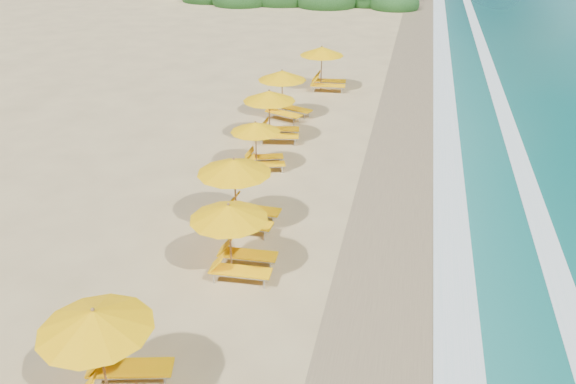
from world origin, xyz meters
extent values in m
plane|color=tan|center=(0.00, 0.00, 0.00)|extent=(160.00, 160.00, 0.00)
cube|color=#8E7D55|center=(4.00, 0.00, 0.01)|extent=(4.00, 160.00, 0.01)
cube|color=white|center=(5.50, 0.00, 0.03)|extent=(1.20, 160.00, 0.01)
cube|color=white|center=(8.50, 0.00, 0.02)|extent=(0.80, 160.00, 0.01)
cylinder|color=olive|center=(-2.22, -8.51, 1.19)|extent=(0.06, 0.06, 2.39)
cone|color=#FFB405|center=(-2.22, -8.51, 2.19)|extent=(2.98, 2.98, 0.48)
sphere|color=olive|center=(-2.22, -8.51, 2.45)|extent=(0.09, 0.09, 0.09)
cylinder|color=olive|center=(-1.01, -3.21, 1.11)|extent=(0.06, 0.06, 2.23)
cone|color=#FFB405|center=(-1.01, -3.21, 2.04)|extent=(2.39, 2.39, 0.45)
sphere|color=olive|center=(-1.01, -3.21, 2.29)|extent=(0.08, 0.08, 0.08)
cylinder|color=olive|center=(-1.70, -0.48, 1.20)|extent=(0.06, 0.06, 2.40)
cone|color=#FFB405|center=(-1.70, -0.48, 2.20)|extent=(2.57, 2.57, 0.48)
sphere|color=olive|center=(-1.70, -0.48, 2.47)|extent=(0.09, 0.09, 0.09)
cylinder|color=olive|center=(-2.28, 4.17, 0.99)|extent=(0.05, 0.05, 1.98)
cone|color=#FFB405|center=(-2.28, 4.17, 1.81)|extent=(2.58, 2.58, 0.40)
sphere|color=olive|center=(-2.28, 4.17, 2.03)|extent=(0.07, 0.07, 0.07)
cylinder|color=olive|center=(-2.51, 7.35, 1.16)|extent=(0.06, 0.06, 2.32)
cone|color=#FFB405|center=(-2.51, 7.35, 2.12)|extent=(2.76, 2.76, 0.47)
sphere|color=olive|center=(-2.51, 7.35, 2.38)|extent=(0.08, 0.08, 0.08)
cylinder|color=olive|center=(-2.69, 10.63, 1.18)|extent=(0.06, 0.06, 2.37)
cone|color=#FFB405|center=(-2.69, 10.63, 2.17)|extent=(3.16, 3.16, 0.48)
sphere|color=olive|center=(-2.69, 10.63, 2.43)|extent=(0.08, 0.08, 0.08)
cylinder|color=olive|center=(-1.56, 15.76, 1.23)|extent=(0.06, 0.06, 2.46)
cone|color=#FFB405|center=(-1.56, 15.76, 2.25)|extent=(2.74, 2.74, 0.49)
sphere|color=olive|center=(-1.56, 15.76, 2.52)|extent=(0.09, 0.09, 0.09)
ellipsoid|color=#163D14|center=(-6.00, 45.00, 0.62)|extent=(6.40, 6.40, 4.16)
ellipsoid|color=#163D14|center=(1.00, 45.00, 0.49)|extent=(5.00, 5.00, 3.25)
camera|label=1|loc=(3.79, -16.92, 10.00)|focal=36.12mm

